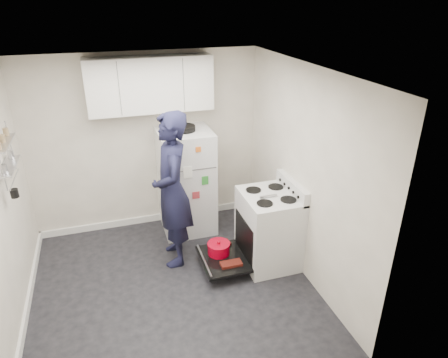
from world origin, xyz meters
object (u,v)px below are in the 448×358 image
object	(u,v)px
person	(172,191)
electric_range	(268,229)
open_oven_door	(221,254)
refrigerator	(186,181)

from	to	relation	value
person	electric_range	bearing A→B (deg)	74.76
open_oven_door	refrigerator	xyz separation A→B (m)	(-0.19, 1.05, 0.57)
electric_range	refrigerator	world-z (taller)	refrigerator
electric_range	person	distance (m)	1.29
electric_range	open_oven_door	bearing A→B (deg)	175.16
open_oven_door	person	xyz separation A→B (m)	(-0.51, 0.36, 0.80)
electric_range	open_oven_door	xyz separation A→B (m)	(-0.60, 0.05, -0.28)
person	open_oven_door	bearing A→B (deg)	59.96
electric_range	refrigerator	distance (m)	1.38
refrigerator	person	bearing A→B (deg)	-115.04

